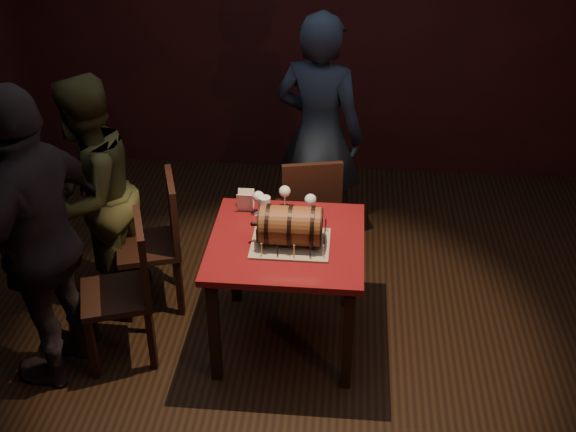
{
  "coord_description": "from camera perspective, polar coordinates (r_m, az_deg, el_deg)",
  "views": [
    {
      "loc": [
        0.34,
        -3.39,
        3.05
      ],
      "look_at": [
        0.02,
        0.05,
        0.95
      ],
      "focal_mm": 45.0,
      "sensor_mm": 36.0,
      "label": 1
    }
  ],
  "objects": [
    {
      "name": "wine_glass_right",
      "position": [
        4.36,
        1.79,
        1.21
      ],
      "size": [
        0.07,
        0.07,
        0.16
      ],
      "color": "silver",
      "rests_on": "pub_table"
    },
    {
      "name": "birthday_candles",
      "position": [
        4.13,
        0.21,
        -1.64
      ],
      "size": [
        0.4,
        0.3,
        0.09
      ],
      "color": "#FBE796",
      "rests_on": "cake_board"
    },
    {
      "name": "person_left_front",
      "position": [
        4.14,
        -18.99,
        -1.85
      ],
      "size": [
        0.67,
        1.13,
        1.8
      ],
      "primitive_type": "imported",
      "rotation": [
        0.0,
        0.0,
        -1.8
      ],
      "color": "black",
      "rests_on": "ground"
    },
    {
      "name": "chair_left_front",
      "position": [
        4.34,
        -12.5,
        -5.23
      ],
      "size": [
        0.51,
        0.51,
        0.93
      ],
      "color": "black",
      "rests_on": "ground"
    },
    {
      "name": "cake_board",
      "position": [
        4.16,
        0.2,
        -2.18
      ],
      "size": [
        0.45,
        0.35,
        0.01
      ],
      "primitive_type": "cube",
      "color": "gray",
      "rests_on": "pub_table"
    },
    {
      "name": "wine_glass_left",
      "position": [
        4.39,
        -2.35,
        1.45
      ],
      "size": [
        0.07,
        0.07,
        0.16
      ],
      "color": "silver",
      "rests_on": "pub_table"
    },
    {
      "name": "pub_table",
      "position": [
        4.26,
        -0.11,
        -3.13
      ],
      "size": [
        0.9,
        0.9,
        0.75
      ],
      "color": "#530D13",
      "rests_on": "ground"
    },
    {
      "name": "room_shell",
      "position": [
        3.78,
        -0.39,
        5.45
      ],
      "size": [
        5.04,
        5.04,
        2.8
      ],
      "color": "black",
      "rests_on": "ground"
    },
    {
      "name": "person_back",
      "position": [
        5.13,
        2.47,
        6.36
      ],
      "size": [
        0.74,
        0.6,
        1.78
      ],
      "primitive_type": "imported",
      "rotation": [
        0.0,
        0.0,
        2.84
      ],
      "color": "#192233",
      "rests_on": "ground"
    },
    {
      "name": "wine_glass_mid",
      "position": [
        4.44,
        -0.26,
        1.88
      ],
      "size": [
        0.07,
        0.07,
        0.16
      ],
      "color": "silver",
      "rests_on": "pub_table"
    },
    {
      "name": "barrel_cake",
      "position": [
        4.09,
        0.19,
        -0.78
      ],
      "size": [
        0.41,
        0.24,
        0.24
      ],
      "color": "brown",
      "rests_on": "cake_board"
    },
    {
      "name": "person_left_rear",
      "position": [
        4.73,
        -15.36,
        1.52
      ],
      "size": [
        0.79,
        0.91,
        1.58
      ],
      "primitive_type": "imported",
      "rotation": [
        0.0,
        0.0,
        -1.86
      ],
      "color": "#37381C",
      "rests_on": "ground"
    },
    {
      "name": "menu_card",
      "position": [
        4.46,
        -3.38,
        1.17
      ],
      "size": [
        0.1,
        0.05,
        0.13
      ],
      "primitive_type": null,
      "color": "white",
      "rests_on": "pub_table"
    },
    {
      "name": "chair_left_rear",
      "position": [
        4.73,
        -10.11,
        -1.55
      ],
      "size": [
        0.5,
        0.5,
        0.93
      ],
      "color": "black",
      "rests_on": "ground"
    },
    {
      "name": "pint_of_ale",
      "position": [
        4.36,
        -1.85,
        0.59
      ],
      "size": [
        0.07,
        0.07,
        0.15
      ],
      "color": "silver",
      "rests_on": "pub_table"
    },
    {
      "name": "chair_back",
      "position": [
        4.93,
        1.68,
        0.45
      ],
      "size": [
        0.48,
        0.48,
        0.93
      ],
      "color": "black",
      "rests_on": "ground"
    }
  ]
}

